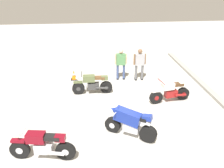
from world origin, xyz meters
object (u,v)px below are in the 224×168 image
object	(u,v)px
motorcycle_blue_sportbike	(130,122)
motorcycle_maroon_cruiser	(42,145)
motorcycle_olive_vintage	(93,84)
traffic_cone	(74,75)
motorcycle_cream_vintage	(170,92)
person_in_gray_shirt	(140,63)
person_in_green_shirt	(121,62)

from	to	relation	value
motorcycle_blue_sportbike	motorcycle_maroon_cruiser	size ratio (longest dim) A/B	0.85
motorcycle_olive_vintage	traffic_cone	bearing A→B (deg)	-61.61
motorcycle_cream_vintage	person_in_gray_shirt	bearing A→B (deg)	-80.44
motorcycle_cream_vintage	motorcycle_olive_vintage	distance (m)	3.68
person_in_green_shirt	motorcycle_maroon_cruiser	bearing A→B (deg)	155.14
person_in_gray_shirt	person_in_green_shirt	bearing A→B (deg)	78.51
motorcycle_cream_vintage	motorcycle_maroon_cruiser	size ratio (longest dim) A/B	0.93
motorcycle_maroon_cruiser	person_in_green_shirt	distance (m)	6.86
motorcycle_maroon_cruiser	motorcycle_olive_vintage	bearing A→B (deg)	-102.01
traffic_cone	motorcycle_cream_vintage	bearing A→B (deg)	56.06
motorcycle_maroon_cruiser	traffic_cone	distance (m)	6.32
motorcycle_maroon_cruiser	person_in_gray_shirt	xyz separation A→B (m)	(-5.83, 4.25, 0.50)
person_in_green_shirt	person_in_gray_shirt	world-z (taller)	person_in_gray_shirt
motorcycle_olive_vintage	person_in_green_shirt	size ratio (longest dim) A/B	1.12
motorcycle_olive_vintage	person_in_gray_shirt	xyz separation A→B (m)	(-1.38, 2.58, 0.53)
motorcycle_blue_sportbike	traffic_cone	world-z (taller)	motorcycle_blue_sportbike
motorcycle_cream_vintage	person_in_green_shirt	size ratio (longest dim) A/B	1.12
motorcycle_blue_sportbike	motorcycle_olive_vintage	world-z (taller)	motorcycle_blue_sportbike
motorcycle_olive_vintage	traffic_cone	distance (m)	2.09
person_in_gray_shirt	motorcycle_maroon_cruiser	bearing A→B (deg)	143.06
motorcycle_blue_sportbike	motorcycle_cream_vintage	xyz separation A→B (m)	(-2.39, 2.26, -0.11)
motorcycle_blue_sportbike	traffic_cone	xyz separation A→B (m)	(-5.39, -2.21, -0.33)
motorcycle_cream_vintage	person_in_gray_shirt	xyz separation A→B (m)	(-2.56, -0.90, 0.53)
motorcycle_blue_sportbike	motorcycle_cream_vintage	world-z (taller)	motorcycle_blue_sportbike
motorcycle_blue_sportbike	motorcycle_cream_vintage	bearing A→B (deg)	-102.60
motorcycle_blue_sportbike	person_in_gray_shirt	bearing A→B (deg)	-74.47
person_in_green_shirt	person_in_gray_shirt	xyz separation A→B (m)	(0.19, 0.99, 0.02)
motorcycle_maroon_cruiser	motorcycle_olive_vintage	xyz separation A→B (m)	(-4.44, 1.67, -0.03)
motorcycle_olive_vintage	person_in_gray_shirt	bearing A→B (deg)	-151.65
motorcycle_cream_vintage	traffic_cone	bearing A→B (deg)	-43.80
motorcycle_blue_sportbike	motorcycle_olive_vintage	bearing A→B (deg)	-40.18
person_in_green_shirt	motorcycle_olive_vintage	bearing A→B (deg)	138.27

